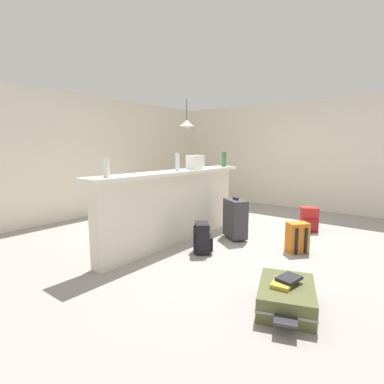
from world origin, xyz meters
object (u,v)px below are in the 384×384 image
at_px(pendant_lamp, 187,123).
at_px(suitcase_upright_charcoal, 235,218).
at_px(bottle_green, 224,159).
at_px(backpack_black, 203,238).
at_px(grocery_bag, 195,162).
at_px(dining_chair_far_side, 169,186).
at_px(backpack_red, 309,220).
at_px(dining_chair_near_partition, 206,191).
at_px(suitcase_flat_olive, 286,297).
at_px(bottle_clear, 177,162).
at_px(backpack_orange, 297,238).
at_px(book_stack, 285,281).
at_px(dining_table, 186,183).
at_px(bottle_white, 106,168).

bearing_deg(pendant_lamp, suitcase_upright_charcoal, -121.45).
bearing_deg(bottle_green, backpack_black, -159.08).
xyz_separation_m(grocery_bag, pendant_lamp, (1.50, 1.39, 0.76)).
relative_size(dining_chair_far_side, backpack_red, 2.21).
relative_size(dining_chair_near_partition, suitcase_flat_olive, 1.04).
distance_m(pendant_lamp, backpack_black, 3.34).
bearing_deg(bottle_clear, dining_chair_near_partition, 23.52).
relative_size(backpack_orange, book_stack, 1.31).
xyz_separation_m(dining_table, dining_chair_far_side, (0.05, 0.58, -0.13)).
distance_m(bottle_green, pendant_lamp, 1.75).
xyz_separation_m(pendant_lamp, backpack_red, (-0.04, -2.78, -1.78)).
bearing_deg(bottle_white, grocery_bag, -0.45).
distance_m(dining_table, pendant_lamp, 1.33).
bearing_deg(suitcase_upright_charcoal, grocery_bag, 117.14).
distance_m(backpack_red, suitcase_upright_charcoal, 1.42).
relative_size(grocery_bag, backpack_black, 0.62).
relative_size(bottle_white, backpack_black, 0.53).
bearing_deg(dining_chair_near_partition, dining_chair_far_side, 85.78).
xyz_separation_m(dining_chair_near_partition, backpack_orange, (-1.18, -2.40, -0.31)).
bearing_deg(backpack_orange, bottle_clear, 114.52).
xyz_separation_m(dining_chair_far_side, suitcase_upright_charcoal, (-1.26, -2.57, -0.19)).
height_order(grocery_bag, backpack_orange, grocery_bag).
bearing_deg(bottle_clear, bottle_white, 179.40).
distance_m(bottle_clear, dining_table, 2.47).
bearing_deg(bottle_clear, backpack_red, -36.20).
relative_size(bottle_white, grocery_bag, 0.85).
distance_m(suitcase_flat_olive, suitcase_upright_charcoal, 2.12).
distance_m(suitcase_flat_olive, book_stack, 0.14).
height_order(bottle_green, suitcase_flat_olive, bottle_green).
relative_size(suitcase_upright_charcoal, backpack_black, 1.60).
height_order(bottle_clear, book_stack, bottle_clear).
relative_size(grocery_bag, dining_chair_near_partition, 0.28).
xyz_separation_m(bottle_white, grocery_bag, (1.67, -0.01, -0.00)).
distance_m(pendant_lamp, suitcase_upright_charcoal, 2.84).
height_order(dining_table, pendant_lamp, pendant_lamp).
bearing_deg(dining_chair_near_partition, bottle_clear, -156.48).
relative_size(bottle_white, dining_chair_far_side, 0.24).
bearing_deg(bottle_clear, suitcase_upright_charcoal, -38.38).
bearing_deg(backpack_black, backpack_red, -22.52).
height_order(bottle_green, grocery_bag, bottle_green).
distance_m(suitcase_flat_olive, backpack_orange, 1.60).
height_order(suitcase_flat_olive, backpack_black, backpack_black).
bearing_deg(suitcase_flat_olive, backpack_orange, 15.81).
xyz_separation_m(bottle_clear, suitcase_flat_olive, (-0.82, -2.01, -1.13)).
distance_m(dining_chair_near_partition, backpack_orange, 2.69).
distance_m(grocery_bag, dining_chair_near_partition, 1.83).
height_order(bottle_green, suitcase_upright_charcoal, bottle_green).
xyz_separation_m(dining_chair_near_partition, pendant_lamp, (0.03, 0.57, 1.46)).
bearing_deg(bottle_white, bottle_green, -1.11).
relative_size(bottle_white, bottle_green, 0.84).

